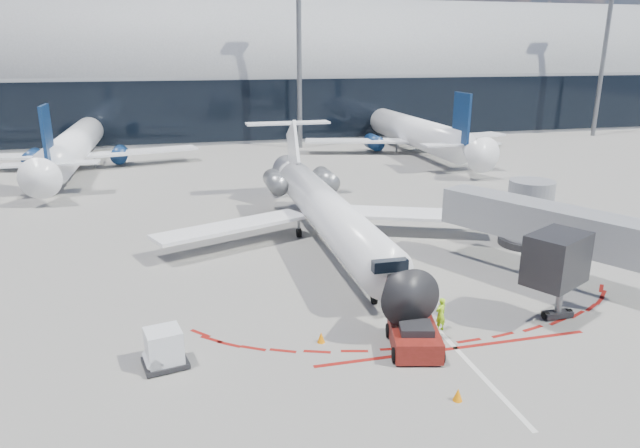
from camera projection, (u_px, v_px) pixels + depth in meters
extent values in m
plane|color=slate|center=(376.00, 264.00, 37.99)|extent=(260.00, 260.00, 0.00)
cube|color=silver|center=(367.00, 254.00, 39.85)|extent=(0.25, 40.00, 0.01)
cube|color=maroon|center=(455.00, 348.00, 27.31)|extent=(14.00, 0.25, 0.01)
cube|color=#9B9DA0|center=(250.00, 103.00, 96.86)|extent=(150.00, 24.00, 10.00)
cylinder|color=#9B9DA0|center=(249.00, 73.00, 95.40)|extent=(150.00, 24.00, 24.00)
cube|color=black|center=(260.00, 110.00, 85.68)|extent=(150.00, 0.20, 9.00)
cube|color=gray|center=(541.00, 222.00, 34.83)|extent=(8.22, 12.61, 2.30)
cube|color=black|center=(557.00, 259.00, 28.80)|extent=(3.86, 3.44, 2.60)
cylinder|color=slate|center=(560.00, 297.00, 30.06)|extent=(0.36, 0.36, 2.40)
cube|color=black|center=(557.00, 314.00, 30.34)|extent=(1.60, 0.60, 0.30)
cylinder|color=gray|center=(529.00, 213.00, 41.21)|extent=(3.20, 3.20, 4.80)
cylinder|color=black|center=(526.00, 241.00, 41.84)|extent=(4.00, 4.00, 0.50)
cylinder|color=slate|center=(299.00, 59.00, 80.04)|extent=(0.70, 0.70, 25.00)
cylinder|color=slate|center=(603.00, 58.00, 91.52)|extent=(0.70, 0.70, 25.00)
cylinder|color=white|center=(329.00, 213.00, 40.64)|extent=(2.94, 23.98, 2.94)
cone|color=black|center=(398.00, 286.00, 28.09)|extent=(2.94, 3.05, 2.94)
cone|color=white|center=(291.00, 174.00, 53.59)|extent=(2.94, 3.92, 2.94)
cube|color=black|center=(387.00, 262.00, 29.54)|extent=(1.85, 1.53, 0.60)
cube|color=white|center=(232.00, 226.00, 40.89)|extent=(11.67, 6.92, 0.34)
cube|color=white|center=(408.00, 214.00, 43.99)|extent=(11.67, 6.92, 0.34)
cube|color=white|center=(293.00, 148.00, 51.81)|extent=(0.27, 5.11, 5.20)
cube|color=white|center=(288.00, 123.00, 53.36)|extent=(7.85, 1.74, 0.17)
cylinder|color=slate|center=(275.00, 182.00, 48.95)|extent=(1.63, 3.71, 1.63)
cylinder|color=slate|center=(326.00, 179.00, 49.97)|extent=(1.63, 3.71, 1.63)
cylinder|color=black|center=(374.00, 299.00, 31.99)|extent=(0.24, 0.61, 0.61)
cylinder|color=black|center=(299.00, 233.00, 43.44)|extent=(0.33, 0.70, 0.70)
cylinder|color=black|center=(340.00, 230.00, 44.19)|extent=(0.33, 0.70, 0.70)
cylinder|color=slate|center=(374.00, 294.00, 31.90)|extent=(0.20, 0.20, 1.20)
cube|color=#5B140D|center=(414.00, 337.00, 27.10)|extent=(2.94, 3.90, 0.98)
cube|color=black|center=(416.00, 328.00, 26.60)|extent=(1.79, 1.63, 0.38)
cylinder|color=slate|center=(407.00, 319.00, 29.45)|extent=(0.78, 2.77, 0.11)
cylinder|color=black|center=(396.00, 355.00, 26.02)|extent=(0.46, 0.75, 0.70)
cylinder|color=black|center=(441.00, 355.00, 26.03)|extent=(0.46, 0.75, 0.70)
cylinder|color=black|center=(389.00, 330.00, 28.31)|extent=(0.46, 0.75, 0.70)
cylinder|color=black|center=(431.00, 330.00, 28.32)|extent=(0.46, 0.75, 0.70)
imported|color=#AEF81A|center=(441.00, 314.00, 28.81)|extent=(0.76, 0.63, 1.79)
cube|color=black|center=(165.00, 363.00, 25.73)|extent=(2.21, 1.99, 0.21)
cube|color=silver|center=(164.00, 346.00, 25.48)|extent=(1.80, 1.72, 1.53)
cylinder|color=black|center=(151.00, 375.00, 24.89)|extent=(0.13, 0.21, 0.19)
cylinder|color=black|center=(186.00, 367.00, 25.53)|extent=(0.13, 0.21, 0.19)
cylinder|color=black|center=(146.00, 362.00, 25.97)|extent=(0.13, 0.21, 0.19)
cylinder|color=black|center=(179.00, 354.00, 26.61)|extent=(0.13, 0.21, 0.19)
cone|color=orange|center=(321.00, 337.00, 27.79)|extent=(0.39, 0.39, 0.54)
cone|color=orange|center=(458.00, 395.00, 23.17)|extent=(0.40, 0.40, 0.55)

